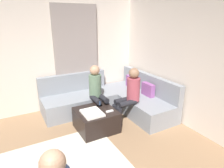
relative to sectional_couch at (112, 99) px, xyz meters
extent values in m
cube|color=beige|center=(-0.86, -1.88, 1.07)|extent=(0.12, 6.00, 2.70)
cube|color=gray|center=(-0.76, -0.58, 0.97)|extent=(0.06, 1.10, 2.50)
cube|color=gray|center=(0.30, 0.53, -0.07)|extent=(2.10, 0.85, 0.42)
cube|color=gray|center=(0.30, 0.88, 0.36)|extent=(2.10, 0.14, 0.45)
cube|color=gray|center=(-0.32, -0.75, -0.07)|extent=(0.85, 1.70, 0.42)
cube|color=gray|center=(-0.68, -0.75, 0.36)|extent=(0.14, 1.70, 0.45)
cube|color=#8C4C8C|center=(-0.20, 0.70, 0.26)|extent=(0.36, 0.12, 0.36)
cube|color=#8C4C8C|center=(0.50, 0.70, 0.26)|extent=(0.36, 0.12, 0.36)
cube|color=black|center=(0.63, -0.72, -0.07)|extent=(0.76, 0.76, 0.42)
cube|color=white|center=(0.73, -0.84, 0.16)|extent=(0.44, 0.36, 0.04)
cylinder|color=#334C72|center=(0.41, -0.54, 0.19)|extent=(0.08, 0.08, 0.10)
cube|color=white|center=(0.81, -0.50, 0.15)|extent=(0.05, 0.15, 0.02)
cylinder|color=black|center=(0.76, -0.25, -0.07)|extent=(0.12, 0.12, 0.42)
cylinder|color=black|center=(0.58, -0.25, -0.07)|extent=(0.12, 0.12, 0.42)
cylinder|color=black|center=(0.76, -0.05, 0.20)|extent=(0.12, 0.40, 0.12)
cylinder|color=black|center=(0.58, -0.05, 0.20)|extent=(0.12, 0.40, 0.12)
cylinder|color=#993F4C|center=(0.67, 0.15, 0.45)|extent=(0.28, 0.28, 0.50)
sphere|color=#8C664C|center=(0.67, 0.15, 0.81)|extent=(0.22, 0.22, 0.22)
cylinder|color=black|center=(0.45, -0.37, -0.07)|extent=(0.12, 0.12, 0.42)
cylinder|color=black|center=(0.45, -0.55, -0.07)|extent=(0.12, 0.12, 0.42)
cylinder|color=black|center=(0.25, -0.37, 0.20)|extent=(0.40, 0.12, 0.12)
cylinder|color=black|center=(0.25, -0.55, 0.20)|extent=(0.40, 0.12, 0.12)
cylinder|color=#597259|center=(0.05, -0.46, 0.45)|extent=(0.28, 0.28, 0.50)
sphere|color=tan|center=(0.05, -0.46, 0.81)|extent=(0.22, 0.22, 0.22)
sphere|color=tan|center=(2.53, -1.95, 0.79)|extent=(0.22, 0.22, 0.22)
camera|label=1|loc=(3.88, -2.15, 1.90)|focal=31.34mm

